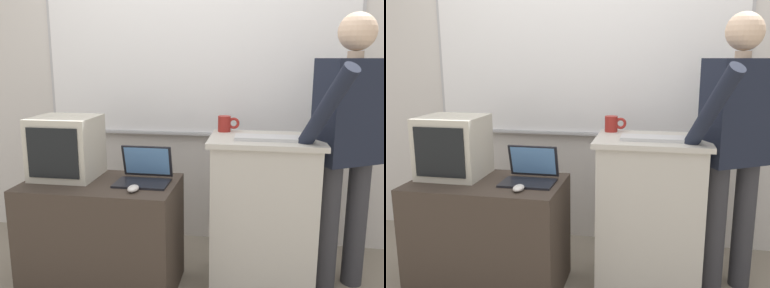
{
  "view_description": "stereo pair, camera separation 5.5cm",
  "coord_description": "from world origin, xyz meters",
  "views": [
    {
      "loc": [
        0.44,
        -1.94,
        1.43
      ],
      "look_at": [
        0.05,
        0.4,
        0.92
      ],
      "focal_mm": 38.0,
      "sensor_mm": 36.0,
      "label": 1
    },
    {
      "loc": [
        0.49,
        -1.93,
        1.43
      ],
      "look_at": [
        0.05,
        0.4,
        0.92
      ],
      "focal_mm": 38.0,
      "sensor_mm": 36.0,
      "label": 2
    }
  ],
  "objects": [
    {
      "name": "back_wall",
      "position": [
        -0.0,
        1.17,
        1.35
      ],
      "size": [
        6.4,
        0.17,
        2.69
      ],
      "color": "silver",
      "rests_on": "ground_plane"
    },
    {
      "name": "lectern_podium",
      "position": [
        0.48,
        0.5,
        0.48
      ],
      "size": [
        0.68,
        0.48,
        0.96
      ],
      "color": "#BCB7AD",
      "rests_on": "ground_plane"
    },
    {
      "name": "side_desk",
      "position": [
        -0.5,
        0.29,
        0.35
      ],
      "size": [
        0.92,
        0.53,
        0.69
      ],
      "color": "#382D26",
      "rests_on": "ground_plane"
    },
    {
      "name": "person_presenter",
      "position": [
        0.97,
        0.53,
        0.97
      ],
      "size": [
        0.57,
        0.69,
        1.68
      ],
      "rotation": [
        0.0,
        0.0,
        0.52
      ],
      "color": "#333338",
      "rests_on": "ground_plane"
    },
    {
      "name": "laptop",
      "position": [
        -0.23,
        0.34,
        0.76
      ],
      "size": [
        0.32,
        0.26,
        0.21
      ],
      "color": "black",
      "rests_on": "side_desk"
    },
    {
      "name": "wireless_keyboard",
      "position": [
        0.49,
        0.44,
        0.97
      ],
      "size": [
        0.39,
        0.15,
        0.02
      ],
      "color": "silver",
      "rests_on": "lectern_podium"
    },
    {
      "name": "computer_mouse_by_laptop",
      "position": [
        -0.25,
        0.15,
        0.71
      ],
      "size": [
        0.06,
        0.1,
        0.03
      ],
      "color": "silver",
      "rests_on": "side_desk"
    },
    {
      "name": "computer_mouse_by_keyboard",
      "position": [
        0.73,
        0.44,
        0.97
      ],
      "size": [
        0.06,
        0.1,
        0.03
      ],
      "color": "black",
      "rests_on": "lectern_podium"
    },
    {
      "name": "crt_monitor",
      "position": [
        -0.74,
        0.36,
        0.89
      ],
      "size": [
        0.38,
        0.35,
        0.38
      ],
      "color": "#BCB7A8",
      "rests_on": "side_desk"
    },
    {
      "name": "coffee_mug",
      "position": [
        0.22,
        0.67,
        1.01
      ],
      "size": [
        0.14,
        0.08,
        0.1
      ],
      "color": "maroon",
      "rests_on": "lectern_podium"
    }
  ]
}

